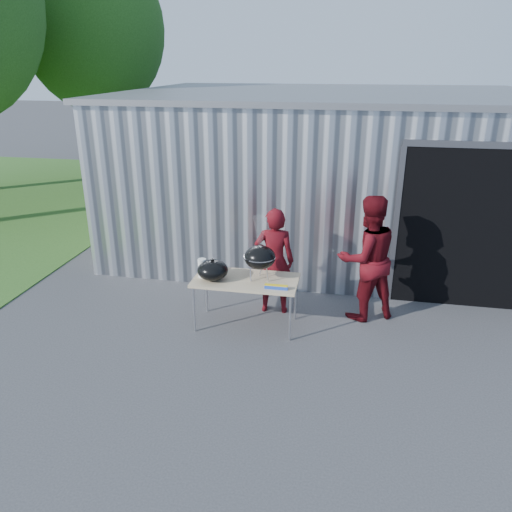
% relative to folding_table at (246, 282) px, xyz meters
% --- Properties ---
extents(ground, '(80.00, 80.00, 0.00)m').
position_rel_folding_table_xyz_m(ground, '(0.06, -0.39, -0.71)').
color(ground, '#39393C').
extents(building, '(8.20, 6.20, 3.10)m').
position_rel_folding_table_xyz_m(building, '(0.97, 4.20, 0.83)').
color(building, silver).
rests_on(building, ground).
extents(tree_far, '(4.20, 4.20, 6.95)m').
position_rel_folding_table_xyz_m(tree_far, '(-6.44, 8.61, 3.82)').
color(tree_far, '#442D19').
rests_on(tree_far, ground).
extents(folding_table, '(1.50, 0.75, 0.75)m').
position_rel_folding_table_xyz_m(folding_table, '(0.00, 0.00, 0.00)').
color(folding_table, tan).
rests_on(folding_table, ground).
extents(kettle_grill, '(0.45, 0.45, 0.94)m').
position_rel_folding_table_xyz_m(kettle_grill, '(0.20, 0.03, 0.46)').
color(kettle_grill, black).
rests_on(kettle_grill, folding_table).
extents(grill_lid, '(0.44, 0.44, 0.32)m').
position_rel_folding_table_xyz_m(grill_lid, '(-0.46, -0.10, 0.18)').
color(grill_lid, black).
rests_on(grill_lid, folding_table).
extents(paper_towels, '(0.12, 0.12, 0.28)m').
position_rel_folding_table_xyz_m(paper_towels, '(-0.63, -0.05, 0.18)').
color(paper_towels, white).
rests_on(paper_towels, folding_table).
extents(white_tub, '(0.20, 0.15, 0.10)m').
position_rel_folding_table_xyz_m(white_tub, '(-0.55, 0.24, 0.09)').
color(white_tub, white).
rests_on(white_tub, folding_table).
extents(foil_box, '(0.32, 0.05, 0.06)m').
position_rel_folding_table_xyz_m(foil_box, '(0.48, -0.25, 0.07)').
color(foil_box, '#1C42BB').
rests_on(foil_box, folding_table).
extents(person_cook, '(0.64, 0.45, 1.67)m').
position_rel_folding_table_xyz_m(person_cook, '(0.33, 0.55, 0.12)').
color(person_cook, '#510A10').
rests_on(person_cook, ground).
extents(person_bystander, '(1.15, 1.06, 1.91)m').
position_rel_folding_table_xyz_m(person_bystander, '(1.70, 0.63, 0.24)').
color(person_bystander, '#510A10').
rests_on(person_bystander, ground).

